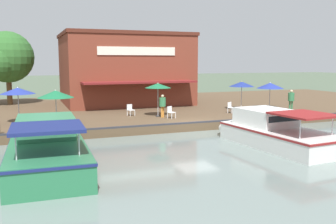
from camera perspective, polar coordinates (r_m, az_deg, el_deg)
The scene contains 17 objects.
ground_plane at distance 24.58m, azimuth 4.31°, elevation -3.12°, with size 220.00×220.00×0.00m, color #4C5B47.
quay_deck at distance 34.68m, azimuth -3.43°, elevation 0.55°, with size 22.00×56.00×0.60m, color brown.
quay_edge_fender at distance 24.56m, azimuth 4.23°, elevation -1.59°, with size 0.20×50.40×0.10m, color #2D2D33.
waterfront_restaurant at distance 36.55m, azimuth -6.69°, elevation 6.55°, with size 11.07×11.58×6.60m.
patio_umbrella_mid_patio_left at distance 27.29m, azimuth -1.55°, elevation 4.02°, with size 1.91×1.91×2.48m.
patio_umbrella_back_row at distance 33.43m, azimuth 15.30°, elevation 3.91°, with size 2.29×2.29×2.24m.
patio_umbrella_by_entrance at distance 24.50m, azimuth -16.75°, elevation 2.63°, with size 2.24×2.24×2.25m.
patio_umbrella_near_quay_edge at distance 26.18m, azimuth -21.93°, elevation 3.01°, with size 2.20×2.20×2.37m.
patio_umbrella_far_corner at distance 31.65m, azimuth 11.16°, elevation 4.19°, with size 2.07×2.07×2.40m.
cafe_chair_back_row_seat at distance 27.95m, azimuth -5.75°, elevation 0.41°, with size 0.56×0.56×0.85m.
cafe_chair_facing_river at distance 26.54m, azimuth 0.43°, elevation 0.06°, with size 0.59×0.59×0.85m.
cafe_chair_mid_patio at distance 29.70m, azimuth 9.54°, elevation 0.77°, with size 0.57×0.57×0.85m.
person_mid_patio at distance 26.87m, azimuth -0.85°, elevation 1.36°, with size 0.47×0.47×1.66m.
person_at_quay_edge at distance 31.77m, azimuth 18.26°, elevation 2.07°, with size 0.50×0.50×1.75m.
motorboat_fourth_along at distance 17.53m, azimuth -17.95°, elevation -5.08°, with size 9.06×3.34×2.15m.
motorboat_nearest_quay at distance 21.45m, azimuth 15.22°, elevation -2.81°, with size 8.36×3.60×1.99m.
tree_downstream_bank at distance 37.65m, azimuth -23.55°, elevation 7.49°, with size 4.97×4.73×6.78m.
Camera 1 is at (21.84, -10.31, 4.60)m, focal length 40.00 mm.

